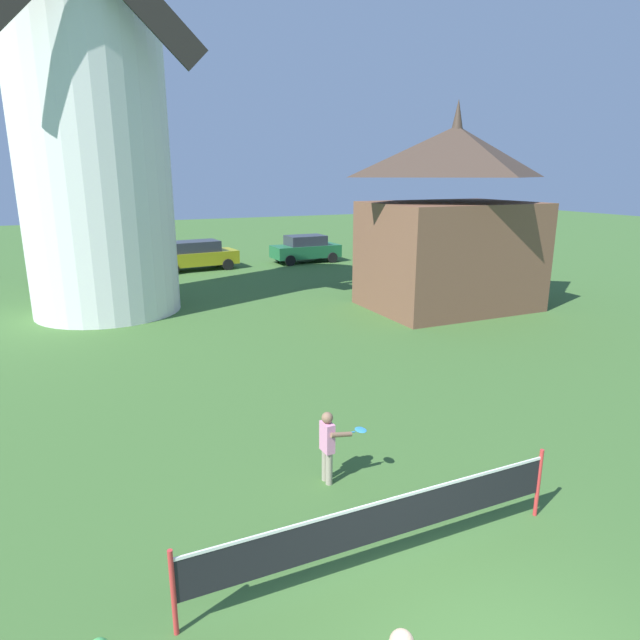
# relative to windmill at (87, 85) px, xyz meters

# --- Properties ---
(windmill) EXTENTS (7.02, 5.95, 15.47)m
(windmill) POSITION_rel_windmill_xyz_m (0.00, 0.00, 0.00)
(windmill) COLOR white
(windmill) RESTS_ON ground_plane
(tennis_net) EXTENTS (5.43, 0.06, 1.10)m
(tennis_net) POSITION_rel_windmill_xyz_m (2.29, -16.21, -7.25)
(tennis_net) COLOR red
(tennis_net) RESTS_ON ground_plane
(player_far) EXTENTS (0.75, 0.48, 1.27)m
(player_far) POSITION_rel_windmill_xyz_m (2.51, -14.07, -7.22)
(player_far) COLOR #9E937F
(player_far) RESTS_ON ground_plane
(parked_car_blue) EXTENTS (4.33, 2.16, 1.56)m
(parked_car_blue) POSITION_rel_windmill_xyz_m (-0.91, 8.15, -7.13)
(parked_car_blue) COLOR #334C99
(parked_car_blue) RESTS_ON ground_plane
(parked_car_mustard) EXTENTS (4.49, 2.21, 1.56)m
(parked_car_mustard) POSITION_rel_windmill_xyz_m (4.93, 7.82, -7.13)
(parked_car_mustard) COLOR #999919
(parked_car_mustard) RESTS_ON ground_plane
(parked_car_green) EXTENTS (3.94, 1.94, 1.56)m
(parked_car_green) POSITION_rel_windmill_xyz_m (11.35, 7.87, -7.13)
(parked_car_green) COLOR #1E6638
(parked_car_green) RESTS_ON ground_plane
(parked_car_black) EXTENTS (4.40, 2.11, 1.56)m
(parked_car_black) POSITION_rel_windmill_xyz_m (18.08, 8.48, -7.13)
(parked_car_black) COLOR #1E232D
(parked_car_black) RESTS_ON ground_plane
(chapel) EXTENTS (6.32, 4.64, 7.60)m
(chapel) POSITION_rel_windmill_xyz_m (12.03, -4.63, -4.66)
(chapel) COLOR brown
(chapel) RESTS_ON ground_plane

